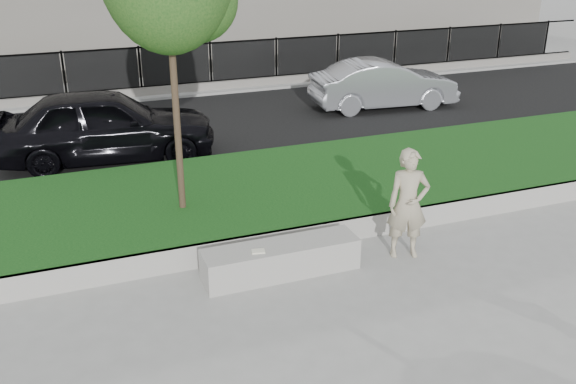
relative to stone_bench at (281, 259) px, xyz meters
name	(u,v)px	position (x,y,z in m)	size (l,w,h in m)	color
ground	(313,281)	(0.36, -0.40, -0.25)	(90.00, 90.00, 0.00)	gray
grass_bank	(251,196)	(0.36, 2.60, -0.05)	(34.00, 4.00, 0.40)	black
grass_kerb	(288,240)	(0.36, 0.64, -0.05)	(34.00, 0.08, 0.40)	#9B9991
street	(187,127)	(0.36, 8.10, -0.23)	(34.00, 7.00, 0.04)	black
far_pavement	(156,88)	(0.36, 12.60, -0.19)	(34.00, 3.00, 0.12)	gray
iron_fence	(161,80)	(0.36, 11.60, 0.30)	(32.00, 0.30, 1.50)	slate
stone_bench	(281,259)	(0.00, 0.00, 0.00)	(2.41, 0.60, 0.49)	#9B9991
man	(408,204)	(2.08, -0.15, 0.65)	(0.66, 0.43, 1.80)	tan
book	(258,251)	(-0.39, -0.09, 0.26)	(0.19, 0.14, 0.02)	white
car_dark	(105,125)	(-1.87, 6.15, 0.61)	(1.93, 4.79, 1.63)	black
car_silver	(384,84)	(6.11, 7.91, 0.48)	(1.45, 4.17, 1.37)	#A1A3A9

